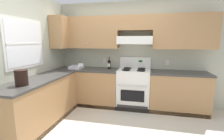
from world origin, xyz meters
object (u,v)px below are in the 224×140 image
object	(u,v)px
wine_bottle	(109,64)
bucket	(21,77)
bowl	(76,68)
paper_towel_roll	(81,66)
stove	(134,88)

from	to	relation	value
wine_bottle	bucket	size ratio (longest dim) A/B	1.30
bowl	bucket	size ratio (longest dim) A/B	1.18
wine_bottle	bowl	xyz separation A→B (m)	(-0.83, -0.14, -0.11)
paper_towel_roll	stove	bearing A→B (deg)	-1.55
stove	paper_towel_roll	bearing A→B (deg)	178.45
wine_bottle	paper_towel_roll	bearing A→B (deg)	-175.84
stove	bowl	distance (m)	1.53
paper_towel_roll	bowl	bearing A→B (deg)	-140.52
wine_bottle	bucket	bearing A→B (deg)	-118.21
bowl	paper_towel_roll	world-z (taller)	paper_towel_roll
bucket	paper_towel_roll	xyz separation A→B (m)	(0.25, 1.76, -0.07)
stove	bowl	bearing A→B (deg)	-177.81
stove	paper_towel_roll	world-z (taller)	stove
wine_bottle	paper_towel_roll	xyz separation A→B (m)	(-0.72, -0.05, -0.07)
stove	paper_towel_roll	distance (m)	1.43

